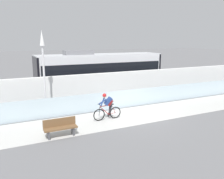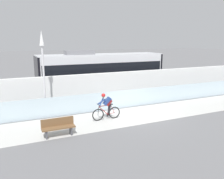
% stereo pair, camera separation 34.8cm
% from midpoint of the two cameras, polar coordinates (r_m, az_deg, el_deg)
% --- Properties ---
extents(ground_plane, '(200.00, 200.00, 0.00)m').
position_cam_midpoint_polar(ground_plane, '(14.91, 4.87, -6.23)').
color(ground_plane, slate).
extents(bike_path_deck, '(32.00, 3.20, 0.01)m').
position_cam_midpoint_polar(bike_path_deck, '(14.90, 4.87, -6.20)').
color(bike_path_deck, beige).
rests_on(bike_path_deck, ground).
extents(glass_parapet, '(32.00, 0.05, 1.22)m').
position_cam_midpoint_polar(glass_parapet, '(16.29, 1.60, -2.38)').
color(glass_parapet, silver).
rests_on(glass_parapet, ground).
extents(concrete_barrier_wall, '(32.00, 0.36, 2.24)m').
position_cam_midpoint_polar(concrete_barrier_wall, '(17.76, -1.06, 0.50)').
color(concrete_barrier_wall, white).
rests_on(concrete_barrier_wall, ground).
extents(tram_rail_near, '(32.00, 0.08, 0.01)m').
position_cam_midpoint_polar(tram_rail_near, '(20.22, -3.99, -1.37)').
color(tram_rail_near, '#595654').
rests_on(tram_rail_near, ground).
extents(tram_rail_far, '(32.00, 0.08, 0.01)m').
position_cam_midpoint_polar(tram_rail_far, '(21.53, -5.41, -0.58)').
color(tram_rail_far, '#595654').
rests_on(tram_rail_far, ground).
extents(tram, '(11.06, 2.54, 3.81)m').
position_cam_midpoint_polar(tram, '(20.76, -3.31, 4.28)').
color(tram, silver).
rests_on(tram, ground).
extents(cyclist_on_bike, '(1.77, 0.58, 1.61)m').
position_cam_midpoint_polar(cyclist_on_bike, '(13.85, -1.85, -4.22)').
color(cyclist_on_bike, black).
rests_on(cyclist_on_bike, ground).
extents(lamp_post_antenna, '(0.28, 0.28, 5.20)m').
position_cam_midpoint_polar(lamp_post_antenna, '(14.55, -16.97, 6.13)').
color(lamp_post_antenna, gray).
rests_on(lamp_post_antenna, ground).
extents(bench, '(1.60, 0.45, 0.89)m').
position_cam_midpoint_polar(bench, '(11.86, -13.25, -8.87)').
color(bench, brown).
rests_on(bench, ground).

